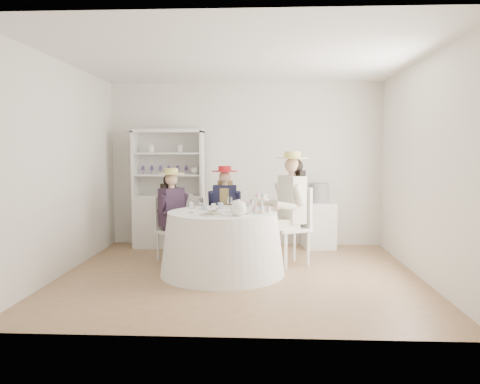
{
  "coord_description": "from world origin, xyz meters",
  "views": [
    {
      "loc": [
        0.29,
        -5.81,
        1.57
      ],
      "look_at": [
        0.0,
        0.1,
        1.05
      ],
      "focal_mm": 35.0,
      "sensor_mm": 36.0,
      "label": 1
    }
  ],
  "objects": [
    {
      "name": "guest_right",
      "position": [
        0.67,
        0.58,
        0.88
      ],
      "size": [
        0.67,
        0.61,
        1.56
      ],
      "rotation": [
        0.0,
        0.0,
        -1.07
      ],
      "color": "silver",
      "rests_on": "ground"
    },
    {
      "name": "tea_table",
      "position": [
        -0.22,
        0.08,
        0.4
      ],
      "size": [
        1.59,
        1.59,
        0.8
      ],
      "rotation": [
        0.0,
        0.0,
        0.29
      ],
      "color": "white",
      "rests_on": "ground"
    },
    {
      "name": "guest_mid",
      "position": [
        -0.28,
        1.1,
        0.76
      ],
      "size": [
        0.48,
        0.51,
        1.35
      ],
      "rotation": [
        0.0,
        0.0,
        -0.0
      ],
      "color": "silver",
      "rests_on": "ground"
    },
    {
      "name": "hatbox",
      "position": [
        1.2,
        1.75,
        0.9
      ],
      "size": [
        0.33,
        0.33,
        0.31
      ],
      "primitive_type": "cylinder",
      "rotation": [
        0.0,
        0.0,
        -0.07
      ],
      "color": "black",
      "rests_on": "side_table"
    },
    {
      "name": "sandwich_plate",
      "position": [
        -0.33,
        -0.25,
        0.82
      ],
      "size": [
        0.28,
        0.28,
        0.06
      ],
      "rotation": [
        0.0,
        0.0,
        -0.05
      ],
      "color": "white",
      "rests_on": "tea_table"
    },
    {
      "name": "hutch",
      "position": [
        -1.24,
        1.74,
        0.68
      ],
      "size": [
        1.26,
        0.75,
        1.92
      ],
      "rotation": [
        0.0,
        0.0,
        0.3
      ],
      "color": "silver",
      "rests_on": "ground"
    },
    {
      "name": "ground",
      "position": [
        0.0,
        0.0,
        0.0
      ],
      "size": [
        4.5,
        4.5,
        0.0
      ],
      "primitive_type": "plane",
      "color": "olive",
      "rests_on": "ground"
    },
    {
      "name": "wall_front",
      "position": [
        0.0,
        -2.0,
        1.35
      ],
      "size": [
        4.5,
        0.0,
        4.5
      ],
      "primitive_type": "plane",
      "rotation": [
        -1.57,
        0.0,
        0.0
      ],
      "color": "silver",
      "rests_on": "ground"
    },
    {
      "name": "wall_right",
      "position": [
        2.25,
        0.0,
        1.35
      ],
      "size": [
        0.0,
        4.5,
        4.5
      ],
      "primitive_type": "plane",
      "rotation": [
        1.57,
        0.0,
        -1.57
      ],
      "color": "silver",
      "rests_on": "ground"
    },
    {
      "name": "flower_bowl",
      "position": [
        -0.03,
        0.05,
        0.82
      ],
      "size": [
        0.25,
        0.25,
        0.05
      ],
      "primitive_type": "imported",
      "rotation": [
        0.0,
        0.0,
        0.32
      ],
      "color": "white",
      "rests_on": "tea_table"
    },
    {
      "name": "side_table",
      "position": [
        1.2,
        1.75,
        0.37
      ],
      "size": [
        0.55,
        0.55,
        0.74
      ],
      "primitive_type": "cube",
      "rotation": [
        0.0,
        0.0,
        0.16
      ],
      "color": "silver",
      "rests_on": "ground"
    },
    {
      "name": "flower_arrangement",
      "position": [
        -0.0,
        0.07,
        0.89
      ],
      "size": [
        0.18,
        0.18,
        0.07
      ],
      "rotation": [
        0.0,
        0.0,
        0.14
      ],
      "color": "pink",
      "rests_on": "tea_table"
    },
    {
      "name": "table_teapot",
      "position": [
        0.0,
        -0.3,
        0.89
      ],
      "size": [
        0.28,
        0.2,
        0.21
      ],
      "rotation": [
        0.0,
        0.0,
        -0.42
      ],
      "color": "white",
      "rests_on": "tea_table"
    },
    {
      "name": "wall_back",
      "position": [
        0.0,
        2.0,
        1.35
      ],
      "size": [
        4.5,
        0.0,
        4.5
      ],
      "primitive_type": "plane",
      "rotation": [
        1.57,
        0.0,
        0.0
      ],
      "color": "silver",
      "rests_on": "ground"
    },
    {
      "name": "teacup_c",
      "position": [
        0.02,
        0.23,
        0.83
      ],
      "size": [
        0.09,
        0.09,
        0.06
      ],
      "primitive_type": "imported",
      "rotation": [
        0.0,
        0.0,
        -0.16
      ],
      "color": "white",
      "rests_on": "tea_table"
    },
    {
      "name": "teacup_b",
      "position": [
        -0.28,
        0.38,
        0.84
      ],
      "size": [
        0.09,
        0.09,
        0.07
      ],
      "primitive_type": "imported",
      "rotation": [
        0.0,
        0.0,
        -0.2
      ],
      "color": "white",
      "rests_on": "tea_table"
    },
    {
      "name": "stemware_set",
      "position": [
        -0.22,
        0.08,
        0.87
      ],
      "size": [
        0.83,
        0.87,
        0.15
      ],
      "color": "white",
      "rests_on": "tea_table"
    },
    {
      "name": "spare_chair",
      "position": [
        -0.94,
        1.39,
        0.49
      ],
      "size": [
        0.46,
        0.46,
        0.92
      ],
      "rotation": [
        0.0,
        0.0,
        2.89
      ],
      "color": "silver",
      "rests_on": "ground"
    },
    {
      "name": "guest_left",
      "position": [
        -0.99,
        0.75,
        0.75
      ],
      "size": [
        0.57,
        0.55,
        1.33
      ],
      "rotation": [
        0.0,
        0.0,
        0.87
      ],
      "color": "silver",
      "rests_on": "ground"
    },
    {
      "name": "cupcake_stand",
      "position": [
        0.28,
        -0.01,
        0.89
      ],
      "size": [
        0.26,
        0.26,
        0.24
      ],
      "rotation": [
        0.0,
        0.0,
        0.1
      ],
      "color": "white",
      "rests_on": "tea_table"
    },
    {
      "name": "ceiling",
      "position": [
        0.0,
        0.0,
        2.7
      ],
      "size": [
        4.5,
        4.5,
        0.0
      ],
      "primitive_type": "plane",
      "rotation": [
        3.14,
        0.0,
        0.0
      ],
      "color": "white",
      "rests_on": "wall_back"
    },
    {
      "name": "teacup_a",
      "position": [
        -0.46,
        0.23,
        0.83
      ],
      "size": [
        0.1,
        0.1,
        0.06
      ],
      "primitive_type": "imported",
      "rotation": [
        0.0,
        0.0,
        0.42
      ],
      "color": "white",
      "rests_on": "tea_table"
    },
    {
      "name": "wall_left",
      "position": [
        -2.25,
        0.0,
        1.35
      ],
      "size": [
        0.0,
        4.5,
        4.5
      ],
      "primitive_type": "plane",
      "rotation": [
        1.57,
        0.0,
        1.57
      ],
      "color": "silver",
      "rests_on": "ground"
    }
  ]
}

